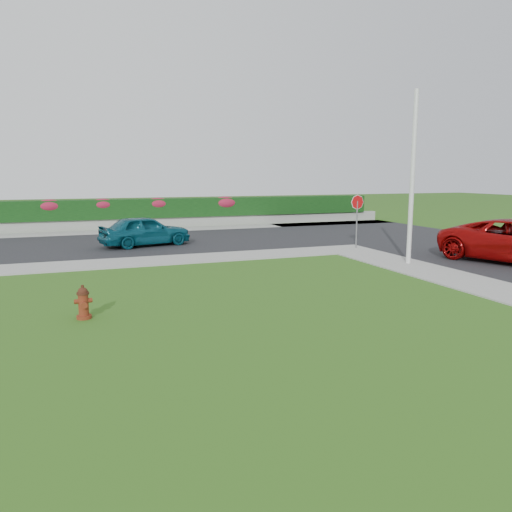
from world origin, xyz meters
name	(u,v)px	position (x,y,z in m)	size (l,w,h in m)	color
ground	(275,330)	(0.00, 0.00, 0.00)	(120.00, 120.00, 0.00)	black
street_far	(40,248)	(-5.00, 14.00, 0.02)	(26.00, 8.00, 0.04)	black
sidewalk_far	(0,270)	(-6.00, 9.00, 0.02)	(24.00, 2.00, 0.04)	gray
curb_corner	(346,249)	(7.00, 9.00, 0.02)	(2.00, 2.00, 0.04)	gray
sidewalk_beyond	(124,232)	(-1.00, 19.00, 0.02)	(34.00, 2.00, 0.04)	gray
retaining_wall	(121,224)	(-1.00, 20.50, 0.30)	(34.00, 0.40, 0.60)	gray
hedge	(120,209)	(-1.00, 20.60, 1.15)	(32.00, 0.90, 1.10)	black
fire_hydrant	(83,303)	(-3.60, 2.23, 0.36)	(0.38, 0.36, 0.75)	#58240D
sedan_teal	(145,231)	(-0.72, 12.90, 0.70)	(1.56, 3.87, 1.32)	#0C4B5C
utility_pole	(412,179)	(7.28, 5.28, 2.96)	(0.16, 0.16, 5.92)	silver
stop_sign	(357,209)	(7.54, 9.12, 1.67)	(0.62, 0.08, 2.28)	slate
flower_clump_c	(49,206)	(-4.74, 20.50, 1.42)	(1.42, 0.91, 0.71)	#A81C32
flower_clump_d	(103,204)	(-1.95, 20.50, 1.44)	(1.33, 0.85, 0.66)	#A81C32
flower_clump_e	(158,203)	(1.15, 20.50, 1.43)	(1.37, 0.88, 0.68)	#A81C32
flower_clump_f	(225,203)	(5.26, 20.50, 1.40)	(1.53, 0.99, 0.77)	#A81C32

